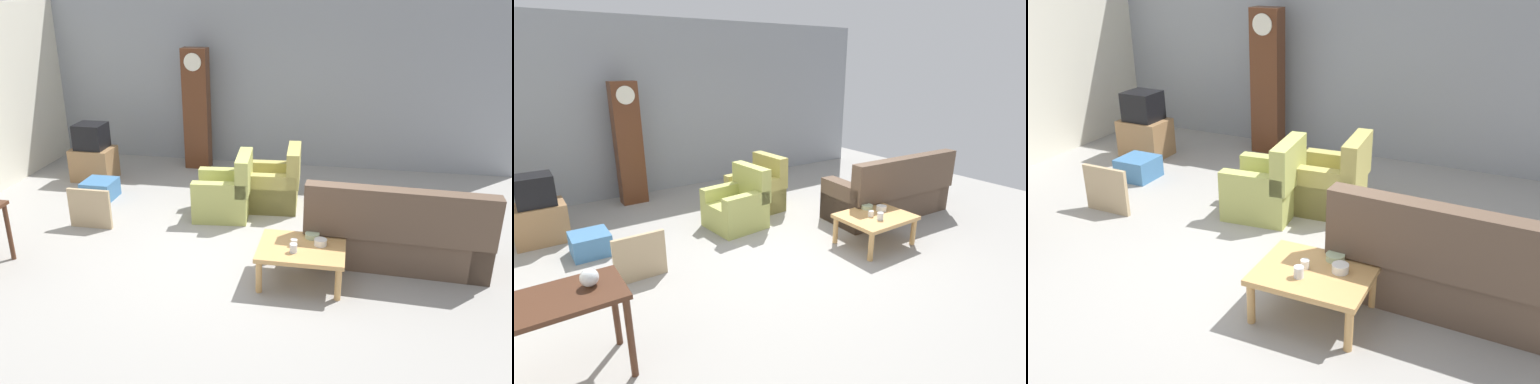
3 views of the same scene
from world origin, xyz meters
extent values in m
plane|color=#999691|center=(0.00, 0.00, 0.00)|extent=(10.40, 10.40, 0.00)
cube|color=gray|center=(0.00, 3.60, 1.60)|extent=(8.40, 0.16, 3.20)
cube|color=brown|center=(1.95, 0.14, 0.22)|extent=(2.14, 0.94, 0.44)
cube|color=brown|center=(1.93, -0.22, 0.74)|extent=(2.11, 0.30, 0.60)
cube|color=brown|center=(1.02, 0.19, 0.34)|extent=(0.28, 0.85, 0.68)
cube|color=#C6B284|center=(2.43, 0.17, 0.62)|extent=(0.37, 0.16, 0.36)
cube|color=brown|center=(1.95, 0.19, 0.62)|extent=(0.37, 0.14, 0.36)
cube|color=#9E8966|center=(1.47, 0.22, 0.62)|extent=(0.37, 0.15, 0.36)
cube|color=tan|center=(-0.41, 1.06, 0.20)|extent=(0.83, 0.83, 0.40)
cube|color=tan|center=(-0.09, 1.09, 0.66)|extent=(0.25, 0.77, 0.52)
cube|color=tan|center=(-0.43, 1.36, 0.30)|extent=(0.77, 0.23, 0.60)
cube|color=tan|center=(-0.38, 0.76, 0.30)|extent=(0.77, 0.23, 0.60)
cube|color=tan|center=(0.24, 1.51, 0.20)|extent=(0.81, 0.81, 0.40)
cube|color=tan|center=(0.56, 1.53, 0.66)|extent=(0.23, 0.77, 0.52)
cube|color=tan|center=(0.22, 1.81, 0.30)|extent=(0.77, 0.21, 0.60)
cube|color=tan|center=(0.27, 1.21, 0.30)|extent=(0.77, 0.21, 0.60)
cube|color=tan|center=(0.90, -0.56, 0.40)|extent=(0.96, 0.76, 0.05)
cylinder|color=tan|center=(0.47, -0.88, 0.19)|extent=(0.07, 0.07, 0.37)
cylinder|color=tan|center=(1.32, -0.88, 0.19)|extent=(0.07, 0.07, 0.37)
cylinder|color=tan|center=(0.47, -0.23, 0.19)|extent=(0.07, 0.07, 0.37)
cylinder|color=tan|center=(1.32, -0.23, 0.19)|extent=(0.07, 0.07, 0.37)
cube|color=#562D19|center=(-1.35, 3.10, 1.06)|extent=(0.44, 0.28, 2.12)
cylinder|color=silver|center=(-1.35, 2.95, 1.90)|extent=(0.30, 0.02, 0.30)
cube|color=#997047|center=(-2.92, 2.14, 0.28)|extent=(0.68, 0.52, 0.55)
cube|color=black|center=(-2.92, 2.14, 0.76)|extent=(0.48, 0.44, 0.42)
cube|color=tan|center=(-2.08, 0.31, 0.28)|extent=(0.60, 0.05, 0.56)
cube|color=teal|center=(-2.43, 1.33, 0.15)|extent=(0.47, 0.47, 0.29)
cylinder|color=white|center=(0.81, -0.55, 0.46)|extent=(0.07, 0.07, 0.08)
cylinder|color=silver|center=(0.82, -0.70, 0.47)|extent=(0.08, 0.08, 0.10)
cylinder|color=white|center=(1.10, -0.48, 0.46)|extent=(0.14, 0.14, 0.07)
cylinder|color=#B2C69E|center=(0.99, -0.31, 0.45)|extent=(0.17, 0.17, 0.06)
camera|label=1|loc=(1.33, -5.73, 3.13)|focal=36.87mm
camera|label=2|loc=(-3.17, -3.94, 2.42)|focal=27.96mm
camera|label=3|loc=(2.37, -4.30, 2.86)|focal=39.55mm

